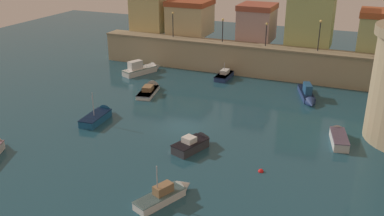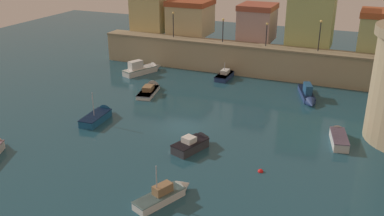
{
  "view_description": "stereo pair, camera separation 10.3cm",
  "coord_description": "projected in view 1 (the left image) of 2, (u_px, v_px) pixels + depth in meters",
  "views": [
    {
      "loc": [
        15.42,
        -34.65,
        17.29
      ],
      "look_at": [
        0.0,
        2.13,
        1.16
      ],
      "focal_mm": 40.35,
      "sensor_mm": 36.0,
      "label": 1
    },
    {
      "loc": [
        15.51,
        -34.61,
        17.29
      ],
      "look_at": [
        0.0,
        2.13,
        1.16
      ],
      "focal_mm": 40.35,
      "sensor_mm": 36.0,
      "label": 2
    }
  ],
  "objects": [
    {
      "name": "moored_boat_4",
      "position": [
        150.0,
        89.0,
        50.89
      ],
      "size": [
        2.66,
        5.64,
        1.55
      ],
      "rotation": [
        0.0,
        0.0,
        1.77
      ],
      "color": "white",
      "rests_on": "ground"
    },
    {
      "name": "moored_boat_5",
      "position": [
        226.0,
        74.0,
        56.21
      ],
      "size": [
        1.54,
        5.19,
        2.53
      ],
      "rotation": [
        0.0,
        0.0,
        1.58
      ],
      "color": "navy",
      "rests_on": "ground"
    },
    {
      "name": "quay_wall",
      "position": [
        241.0,
        58.0,
        56.92
      ],
      "size": [
        39.57,
        2.75,
        4.03
      ],
      "color": "tan",
      "rests_on": "ground"
    },
    {
      "name": "quay_lamp_0",
      "position": [
        173.0,
        20.0,
        58.82
      ],
      "size": [
        0.32,
        0.32,
        3.47
      ],
      "color": "black",
      "rests_on": "quay_wall"
    },
    {
      "name": "moored_boat_1",
      "position": [
        338.0,
        136.0,
        38.64
      ],
      "size": [
        2.2,
        4.79,
        1.21
      ],
      "rotation": [
        0.0,
        0.0,
        1.78
      ],
      "color": "silver",
      "rests_on": "ground"
    },
    {
      "name": "moored_boat_2",
      "position": [
        99.0,
        115.0,
        43.2
      ],
      "size": [
        1.84,
        4.92,
        3.51
      ],
      "rotation": [
        0.0,
        0.0,
        1.64
      ],
      "color": "#195689",
      "rests_on": "ground"
    },
    {
      "name": "old_town_backdrop",
      "position": [
        261.0,
        19.0,
        57.69
      ],
      "size": [
        37.65,
        5.51,
        7.92
      ],
      "color": "#D0BD7B",
      "rests_on": "ground"
    },
    {
      "name": "moored_boat_8",
      "position": [
        143.0,
        69.0,
        57.62
      ],
      "size": [
        3.74,
        6.12,
        2.22
      ],
      "rotation": [
        0.0,
        0.0,
        1.17
      ],
      "color": "silver",
      "rests_on": "ground"
    },
    {
      "name": "quay_lamp_1",
      "position": [
        223.0,
        26.0,
        56.33
      ],
      "size": [
        0.32,
        0.32,
        3.09
      ],
      "color": "black",
      "rests_on": "quay_wall"
    },
    {
      "name": "moored_boat_0",
      "position": [
        195.0,
        143.0,
        37.31
      ],
      "size": [
        2.79,
        4.4,
        1.64
      ],
      "rotation": [
        0.0,
        0.0,
        1.23
      ],
      "color": "#333338",
      "rests_on": "ground"
    },
    {
      "name": "mooring_buoy_0",
      "position": [
        261.0,
        172.0,
        33.77
      ],
      "size": [
        0.44,
        0.44,
        0.44
      ],
      "primitive_type": "sphere",
      "color": "red",
      "rests_on": "ground"
    },
    {
      "name": "moored_boat_7",
      "position": [
        308.0,
        95.0,
        48.45
      ],
      "size": [
        3.15,
        6.49,
        1.93
      ],
      "rotation": [
        0.0,
        0.0,
        -1.25
      ],
      "color": "navy",
      "rests_on": "ground"
    },
    {
      "name": "ground_plane",
      "position": [
        183.0,
        127.0,
        41.63
      ],
      "size": [
        105.25,
        105.25,
        0.0
      ],
      "primitive_type": "plane",
      "color": "#1E4756"
    },
    {
      "name": "quay_lamp_3",
      "position": [
        320.0,
        31.0,
        51.77
      ],
      "size": [
        0.32,
        0.32,
        3.77
      ],
      "color": "black",
      "rests_on": "quay_wall"
    },
    {
      "name": "quay_lamp_2",
      "position": [
        266.0,
        30.0,
        54.27
      ],
      "size": [
        0.32,
        0.32,
        2.97
      ],
      "color": "black",
      "rests_on": "quay_wall"
    },
    {
      "name": "moored_boat_3",
      "position": [
        167.0,
        194.0,
        30.15
      ],
      "size": [
        3.01,
        4.93,
        3.22
      ],
      "rotation": [
        0.0,
        0.0,
        1.17
      ],
      "color": "white",
      "rests_on": "ground"
    }
  ]
}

